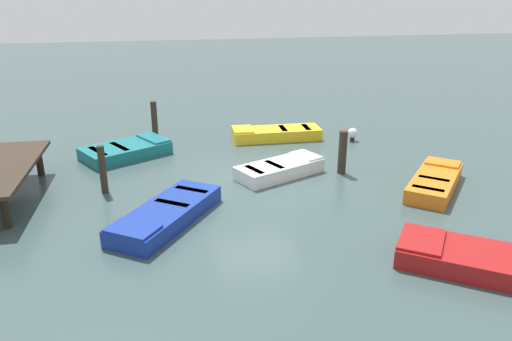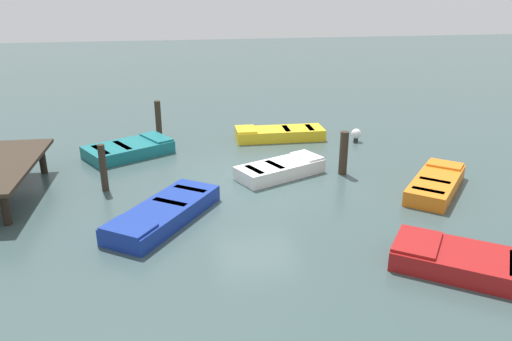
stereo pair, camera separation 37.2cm
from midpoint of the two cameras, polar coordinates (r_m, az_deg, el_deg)
ground_plane at (r=14.36m, az=-0.74°, el=-1.31°), size 80.00×80.00×0.00m
rowboat_orange at (r=14.61m, az=19.19°, el=-1.22°), size 2.90×2.70×0.46m
rowboat_blue at (r=12.11m, az=-11.18°, el=-4.95°), size 3.42×2.90×0.46m
rowboat_yellow at (r=18.34m, az=1.69°, el=4.30°), size 1.19×3.25×0.46m
rowboat_red at (r=10.91m, az=25.27°, el=-9.70°), size 3.38×3.94×0.46m
rowboat_white at (r=14.78m, az=2.07°, el=0.22°), size 2.07×2.85×0.46m
rowboat_teal at (r=17.03m, az=-15.31°, el=2.27°), size 2.63×3.10×0.46m
mooring_piling_center at (r=14.11m, az=-17.94°, el=0.12°), size 0.19×0.19×1.33m
mooring_piling_far_left at (r=18.76m, az=-12.16°, el=5.71°), size 0.22×0.22×1.37m
mooring_piling_near_right at (r=15.02m, az=9.22°, el=2.08°), size 0.25×0.25×1.32m
marker_buoy at (r=18.38m, az=10.48°, el=4.23°), size 0.36×0.36×0.48m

